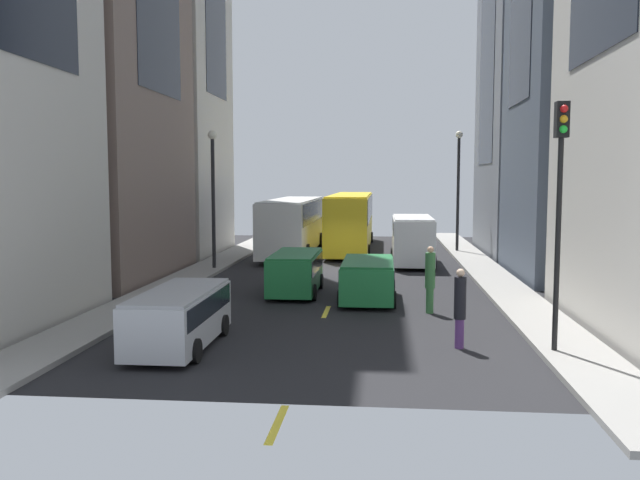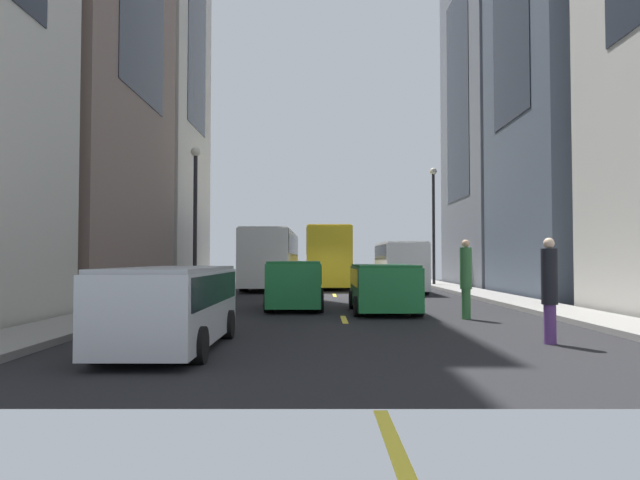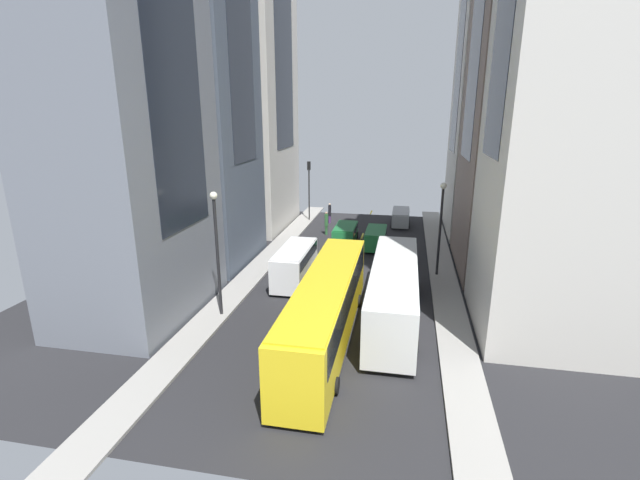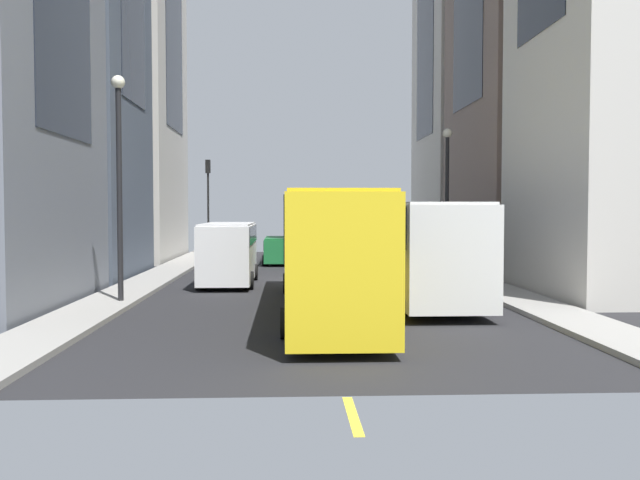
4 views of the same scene
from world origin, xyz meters
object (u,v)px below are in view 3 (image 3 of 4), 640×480
Objects in this scene: city_bus_white at (394,287)px; car_green_2 at (376,237)px; car_green_0 at (345,232)px; pedestrian_crossing_near at (330,212)px; streetcar_yellow at (327,303)px; traffic_light_near_corner at (309,180)px; pedestrian_crossing_mid at (326,222)px; delivery_van_white at (295,262)px; car_silver_1 at (401,216)px.

city_bus_white is 14.15m from car_green_2.
city_bus_white is at bearing 107.85° from car_green_0.
car_green_2 is 2.02× the size of pedestrian_crossing_near.
traffic_light_near_corner is at bearing -75.68° from streetcar_yellow.
streetcar_yellow is 20.86m from pedestrian_crossing_mid.
pedestrian_crossing_mid is at bearing -33.15° from car_green_2.
delivery_van_white is at bearing -64.61° from streetcar_yellow.
city_bus_white is 23.25m from pedestrian_crossing_near.
delivery_van_white is 18.52m from traffic_light_near_corner.
city_bus_white is 0.85× the size of streetcar_yellow.
car_green_2 is at bearing 156.28° from car_green_0.
city_bus_white is at bearing 89.99° from car_silver_1.
streetcar_yellow is at bearing 148.53° from pedestrian_crossing_mid.
streetcar_yellow is (3.36, 3.22, 0.12)m from city_bus_white.
car_green_2 is (-2.90, 1.27, 0.06)m from car_green_0.
city_bus_white is 8.33m from delivery_van_white.
delivery_van_white is 11.00m from car_green_0.
city_bus_white is 1.94× the size of traffic_light_near_corner.
pedestrian_crossing_mid is (3.71, -20.50, -0.90)m from streetcar_yellow.
streetcar_yellow is 25.55m from pedestrian_crossing_near.
car_green_2 is 6.06m from pedestrian_crossing_mid.
car_green_2 is at bearing 132.87° from traffic_light_near_corner.
city_bus_white is at bearing 160.53° from pedestrian_crossing_mid.
car_silver_1 is 0.74× the size of traffic_light_near_corner.
streetcar_yellow is at bearing 94.79° from car_green_0.
traffic_light_near_corner is at bearing 0.71° from car_silver_1.
pedestrian_crossing_mid is at bearing -67.73° from city_bus_white.
traffic_light_near_corner is (6.56, -25.73, 2.41)m from streetcar_yellow.
car_green_0 is 0.68× the size of traffic_light_near_corner.
car_green_2 is 9.73m from pedestrian_crossing_near.
streetcar_yellow is 17.28m from car_green_2.
car_green_0 is at bearing -101.05° from delivery_van_white.
traffic_light_near_corner reaches higher than delivery_van_white.
traffic_light_near_corner is at bearing 3.67° from pedestrian_crossing_near.
car_green_2 is at bearing 76.91° from car_silver_1.
city_bus_white reaches higher than pedestrian_crossing_near.
car_green_2 is at bearing -94.50° from streetcar_yellow.
car_green_2 is at bearing 141.18° from pedestrian_crossing_near.
city_bus_white is at bearing 147.49° from delivery_van_white.
car_silver_1 is (-7.02, -18.16, -0.58)m from delivery_van_white.
car_green_2 is at bearing -81.82° from city_bus_white.
car_silver_1 is at bearing -90.01° from city_bus_white.
car_green_0 is (-2.10, -10.78, -0.60)m from delivery_van_white.
pedestrian_crossing_mid is (7.08, -17.28, -0.78)m from city_bus_white.
streetcar_yellow is 2.29× the size of traffic_light_near_corner.
delivery_van_white is 1.34× the size of car_green_2.
streetcar_yellow reaches higher than car_green_0.
streetcar_yellow is at bearing 104.32° from traffic_light_near_corner.
streetcar_yellow reaches higher than pedestrian_crossing_near.
pedestrian_crossing_mid is at bearing -43.20° from car_green_0.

